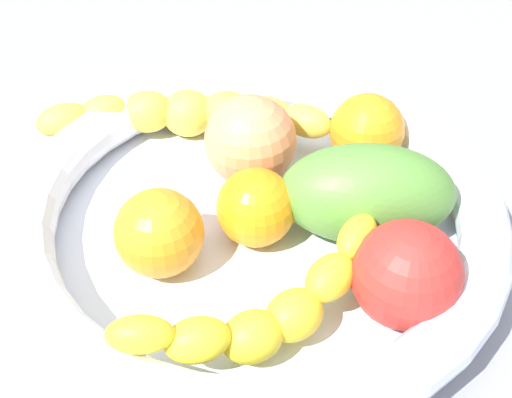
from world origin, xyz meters
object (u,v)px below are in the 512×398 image
banana_draped_left (187,114)px  orange_mid_right (367,131)px  banana_draped_right (267,310)px  fruit_bowl (256,218)px  peach_blush (250,141)px  orange_front (253,207)px  orange_mid_left (159,233)px  tomato_red (406,275)px  mango_green (367,197)px

banana_draped_left → orange_mid_right: size_ratio=4.15×
banana_draped_right → orange_mid_right: orange_mid_right is taller
fruit_bowl → peach_blush: size_ratio=5.02×
fruit_bowl → banana_draped_left: 12.88cm
banana_draped_left → orange_front: (-5.96, 12.04, 0.36)cm
fruit_bowl → orange_mid_left: orange_mid_left is taller
orange_mid_left → tomato_red: size_ratio=0.87×
orange_mid_left → orange_front: bearing=-155.1°
peach_blush → orange_mid_left: bearing=58.4°
orange_mid_right → peach_blush: bearing=14.1°
mango_green → orange_mid_right: bearing=-96.1°
orange_mid_right → mango_green: 8.83cm
fruit_bowl → orange_front: 2.00cm
tomato_red → orange_mid_left: bearing=-13.4°
banana_draped_left → mango_green: 18.33cm
orange_mid_left → fruit_bowl: bearing=-150.2°
orange_mid_left → mango_green: bearing=-166.6°
orange_mid_right → mango_green: (0.93, 8.77, 0.57)cm
orange_front → peach_blush: (0.34, -6.89, 0.77)cm
peach_blush → mango_green: bearing=143.4°
orange_mid_right → tomato_red: (-0.82, 16.14, 0.52)cm
banana_draped_right → orange_mid_left: 9.95cm
orange_mid_left → orange_mid_right: orange_mid_left is taller
peach_blush → orange_front: bearing=92.8°
banana_draped_left → tomato_red: tomato_red is taller
banana_draped_left → banana_draped_right: size_ratio=1.49×
orange_front → tomato_red: size_ratio=0.81×
fruit_bowl → peach_blush: peach_blush is taller
fruit_bowl → orange_mid_right: 12.47cm
banana_draped_left → orange_mid_right: 15.40cm
banana_draped_right → mango_green: size_ratio=1.35×
peach_blush → orange_mid_right: bearing=-165.9°
orange_mid_right → mango_green: mango_green is taller
peach_blush → tomato_red: size_ratio=1.02×
banana_draped_right → orange_front: 9.59cm
peach_blush → mango_green: same height
banana_draped_right → orange_mid_left: (7.49, -6.56, 0.01)cm
banana_draped_left → orange_front: bearing=116.3°
orange_mid_left → mango_green: mango_green is taller
fruit_bowl → orange_mid_left: 7.90cm
fruit_bowl → mango_green: mango_green is taller
banana_draped_left → mango_green: size_ratio=2.00×
fruit_bowl → orange_front: size_ratio=6.34×
orange_mid_right → orange_mid_left: bearing=38.2°
mango_green → orange_front: bearing=3.6°
orange_front → peach_blush: peach_blush is taller
banana_draped_left → banana_draped_right: (-7.05, 21.56, 0.59)cm
orange_mid_right → mango_green: bearing=83.9°
fruit_bowl → orange_mid_right: size_ratio=5.99×
banana_draped_right → mango_green: (-7.16, -10.04, 0.52)cm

